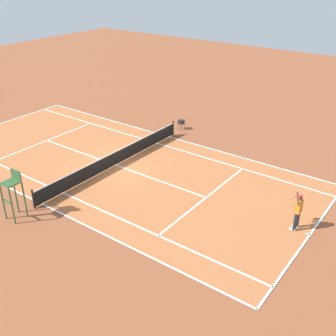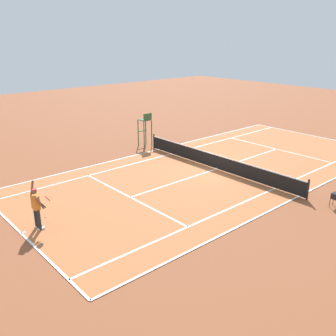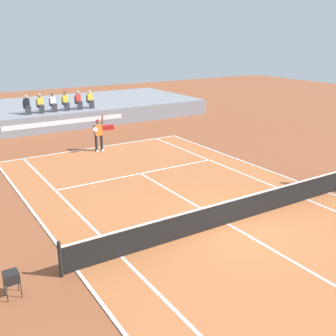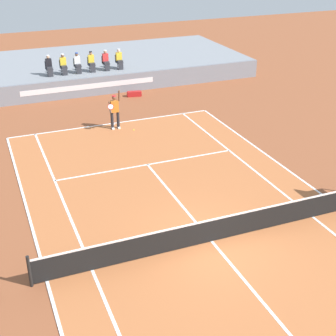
% 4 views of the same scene
% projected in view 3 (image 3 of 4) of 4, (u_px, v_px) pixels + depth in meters
% --- Properties ---
extents(ground_plane, '(80.00, 80.00, 0.00)m').
position_uv_depth(ground_plane, '(228.00, 225.00, 14.07)').
color(ground_plane, brown).
extents(court, '(11.08, 23.88, 0.03)m').
position_uv_depth(court, '(228.00, 225.00, 14.07)').
color(court, '#B76638').
rests_on(court, ground).
extents(net, '(11.98, 0.10, 1.07)m').
position_uv_depth(net, '(229.00, 211.00, 13.91)').
color(net, black).
rests_on(net, ground).
extents(barrier_wall, '(23.95, 0.25, 1.18)m').
position_uv_depth(barrier_wall, '(65.00, 123.00, 27.62)').
color(barrier_wall, gray).
rests_on(barrier_wall, ground).
extents(bleacher_platform, '(23.95, 9.31, 1.18)m').
position_uv_depth(bleacher_platform, '(45.00, 112.00, 31.45)').
color(bleacher_platform, gray).
rests_on(bleacher_platform, ground).
extents(spectator_seated_0, '(0.44, 0.60, 1.27)m').
position_uv_depth(spectator_seated_0, '(27.00, 105.00, 27.24)').
color(spectator_seated_0, '#474C56').
rests_on(spectator_seated_0, bleacher_platform).
extents(spectator_seated_1, '(0.44, 0.60, 1.27)m').
position_uv_depth(spectator_seated_1, '(40.00, 104.00, 27.69)').
color(spectator_seated_1, '#474C56').
rests_on(spectator_seated_1, bleacher_platform).
extents(spectator_seated_2, '(0.44, 0.60, 1.27)m').
position_uv_depth(spectator_seated_2, '(53.00, 103.00, 28.14)').
color(spectator_seated_2, '#474C56').
rests_on(spectator_seated_2, bleacher_platform).
extents(spectator_seated_3, '(0.44, 0.60, 1.27)m').
position_uv_depth(spectator_seated_3, '(66.00, 102.00, 28.60)').
color(spectator_seated_3, '#474C56').
rests_on(spectator_seated_3, bleacher_platform).
extents(spectator_seated_4, '(0.44, 0.60, 1.27)m').
position_uv_depth(spectator_seated_4, '(79.00, 101.00, 29.08)').
color(spectator_seated_4, '#474C56').
rests_on(spectator_seated_4, bleacher_platform).
extents(spectator_seated_5, '(0.44, 0.60, 1.27)m').
position_uv_depth(spectator_seated_5, '(90.00, 100.00, 29.54)').
color(spectator_seated_5, '#474C56').
rests_on(spectator_seated_5, bleacher_platform).
extents(tennis_player, '(0.77, 0.62, 2.08)m').
position_uv_depth(tennis_player, '(98.00, 134.00, 22.68)').
color(tennis_player, '#232328').
rests_on(tennis_player, ground).
extents(tennis_ball, '(0.07, 0.07, 0.07)m').
position_uv_depth(tennis_ball, '(117.00, 151.00, 22.88)').
color(tennis_ball, '#D1E533').
rests_on(tennis_ball, ground).
extents(equipment_bag, '(0.95, 0.49, 0.32)m').
position_uv_depth(equipment_bag, '(107.00, 127.00, 28.16)').
color(equipment_bag, red).
rests_on(equipment_bag, ground).
extents(ball_hopper, '(0.36, 0.36, 0.70)m').
position_uv_depth(ball_hopper, '(11.00, 277.00, 10.05)').
color(ball_hopper, black).
rests_on(ball_hopper, ground).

